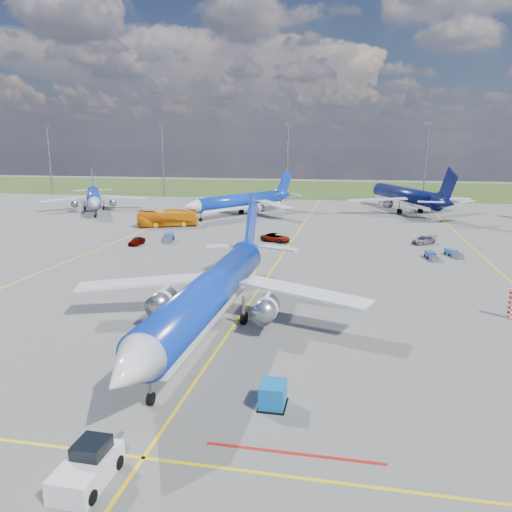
% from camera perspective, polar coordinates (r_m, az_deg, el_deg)
% --- Properties ---
extents(ground, '(400.00, 400.00, 0.00)m').
position_cam_1_polar(ground, '(46.75, -2.74, -8.21)').
color(ground, '#5D5D5A').
rests_on(ground, ground).
extents(grass_strip, '(400.00, 80.00, 0.01)m').
position_cam_1_polar(grass_strip, '(193.36, 8.16, 7.62)').
color(grass_strip, '#2D4719').
rests_on(grass_strip, ground).
extents(taxiway_lines, '(60.25, 160.00, 0.02)m').
position_cam_1_polar(taxiway_lines, '(72.77, 2.66, -0.56)').
color(taxiway_lines, yellow).
rests_on(taxiway_lines, ground).
extents(floodlight_masts, '(202.20, 0.50, 22.70)m').
position_cam_1_polar(floodlight_masts, '(152.40, 11.24, 10.91)').
color(floodlight_masts, slate).
rests_on(floodlight_masts, ground).
extents(warning_post, '(0.50, 0.50, 3.00)m').
position_cam_1_polar(warning_post, '(54.75, 27.10, -4.83)').
color(warning_post, red).
rests_on(warning_post, ground).
extents(bg_jet_nw, '(42.93, 46.26, 9.73)m').
position_cam_1_polar(bg_jet_nw, '(133.39, -17.96, 4.90)').
color(bg_jet_nw, '#0C31AE').
rests_on(bg_jet_nw, ground).
extents(bg_jet_nnw, '(44.17, 47.11, 9.86)m').
position_cam_1_polar(bg_jet_nnw, '(118.89, -1.75, 4.63)').
color(bg_jet_nnw, '#0C31AE').
rests_on(bg_jet_nnw, ground).
extents(bg_jet_n, '(47.28, 53.38, 11.59)m').
position_cam_1_polar(bg_jet_n, '(131.17, 16.60, 4.86)').
color(bg_jet_n, '#080D43').
rests_on(bg_jet_n, ground).
extents(main_airliner, '(30.93, 40.36, 10.48)m').
position_cam_1_polar(main_airliner, '(46.06, -5.19, -8.58)').
color(main_airliner, '#0C31AE').
rests_on(main_airliner, ground).
extents(pushback_tug, '(2.19, 5.74, 1.94)m').
position_cam_1_polar(pushback_tug, '(28.54, -18.65, -21.88)').
color(pushback_tug, silver).
rests_on(pushback_tug, ground).
extents(uld_container, '(1.58, 1.98, 1.58)m').
position_cam_1_polar(uld_container, '(33.56, 1.94, -15.56)').
color(uld_container, '#0C5DAD').
rests_on(uld_container, ground).
extents(apron_bus, '(12.47, 7.51, 3.43)m').
position_cam_1_polar(apron_bus, '(104.55, -10.11, 4.27)').
color(apron_bus, orange).
rests_on(apron_bus, ground).
extents(service_car_a, '(1.80, 4.01, 1.34)m').
position_cam_1_polar(service_car_a, '(86.57, -13.48, 1.69)').
color(service_car_a, '#999999').
rests_on(service_car_a, ground).
extents(service_car_b, '(5.76, 4.16, 1.46)m').
position_cam_1_polar(service_car_b, '(86.87, 2.25, 2.11)').
color(service_car_b, '#999999').
rests_on(service_car_b, ground).
extents(service_car_c, '(4.72, 4.64, 1.37)m').
position_cam_1_polar(service_car_c, '(89.50, 18.63, 1.73)').
color(service_car_c, '#999999').
rests_on(service_car_c, ground).
extents(baggage_tug_w, '(1.63, 4.37, 0.96)m').
position_cam_1_polar(baggage_tug_w, '(78.08, 19.44, -0.03)').
color(baggage_tug_w, '#193A9B').
rests_on(baggage_tug_w, ground).
extents(baggage_tug_c, '(2.94, 5.66, 1.23)m').
position_cam_1_polar(baggage_tug_c, '(89.18, -9.97, 2.10)').
color(baggage_tug_c, '#1B56A6').
rests_on(baggage_tug_c, ground).
extents(baggage_tug_e, '(2.22, 4.38, 0.95)m').
position_cam_1_polar(baggage_tug_e, '(81.20, 21.63, 0.26)').
color(baggage_tug_e, '#1A5CA0').
rests_on(baggage_tug_e, ground).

